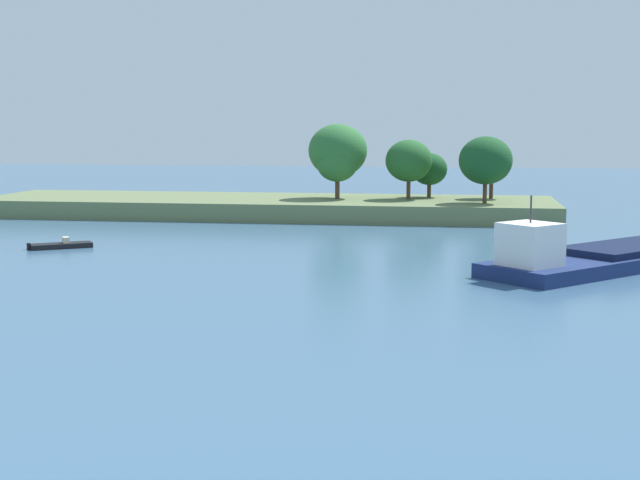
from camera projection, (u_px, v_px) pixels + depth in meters
The scene contains 2 objects.
treeline_island at pixel (302, 194), 100.52m from camera, with size 63.59×16.42×10.22m.
small_motorboat at pixel (61, 245), 74.36m from camera, with size 4.95×4.01×0.91m.
Camera 1 is at (14.10, -18.55, 10.13)m, focal length 50.57 mm.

